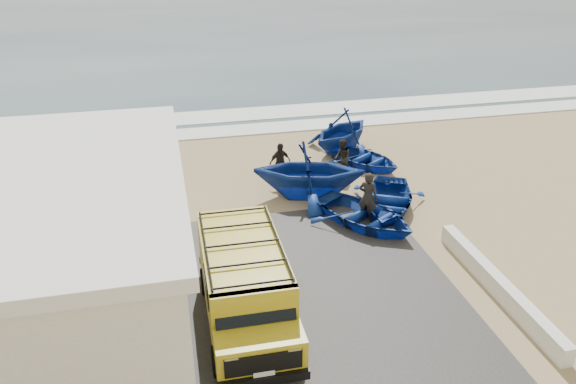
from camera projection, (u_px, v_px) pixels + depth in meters
ground at (297, 258)px, 17.34m from camera, size 160.00×160.00×0.00m
slab at (243, 306)px, 15.17m from camera, size 12.00×10.00×0.05m
ocean at (185, 9)px, 66.44m from camera, size 180.00×88.00×0.01m
surf_line at (240, 130)px, 27.85m from camera, size 180.00×1.60×0.06m
surf_wash at (233, 115)px, 30.04m from camera, size 180.00×2.20×0.04m
building at (8, 264)px, 13.13m from camera, size 8.40×9.40×4.30m
parapet at (498, 285)px, 15.59m from camera, size 0.35×6.00×0.55m
van at (245, 282)px, 14.16m from camera, size 2.13×5.15×2.20m
boat_near_left at (364, 215)px, 19.06m from camera, size 4.36×4.68×0.79m
boat_near_right at (386, 200)px, 20.09m from camera, size 4.13×4.60×0.78m
boat_mid_left at (309, 170)px, 20.75m from camera, size 4.89×4.50×2.17m
boat_mid_right at (365, 159)px, 23.68m from camera, size 3.78×4.04×0.68m
boat_far_left at (342, 131)px, 24.99m from camera, size 4.90×4.83×1.96m
fisherman_front at (368, 197)px, 19.10m from camera, size 0.79×0.76×1.83m
fisherman_middle at (342, 158)px, 22.67m from camera, size 0.63×0.78×1.54m
fisherman_back at (280, 162)px, 22.18m from camera, size 1.01×0.67×1.59m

